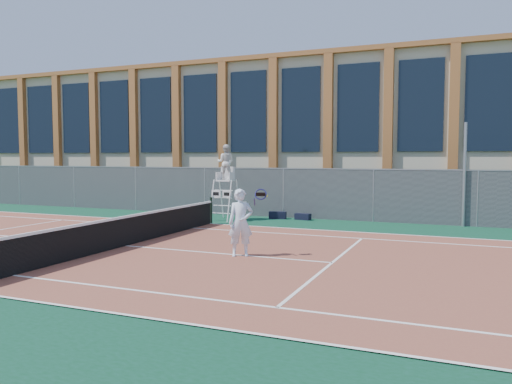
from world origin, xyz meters
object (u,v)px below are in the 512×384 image
at_px(steel_pole, 464,175).
at_px(umpire_chair, 226,164).
at_px(plastic_chair, 242,209).
at_px(tennis_player, 241,222).

distance_m(steel_pole, umpire_chair, 9.68).
xyz_separation_m(steel_pole, plastic_chair, (-8.77, -1.68, -1.55)).
distance_m(umpire_chair, tennis_player, 8.27).
distance_m(umpire_chair, plastic_chair, 2.07).
relative_size(plastic_chair, tennis_player, 0.45).
distance_m(steel_pole, plastic_chair, 9.06).
bearing_deg(plastic_chair, steel_pole, 10.83).
xyz_separation_m(steel_pole, tennis_player, (-5.62, -8.79, -1.08)).
xyz_separation_m(umpire_chair, tennis_player, (3.92, -7.13, -1.46)).
bearing_deg(tennis_player, umpire_chair, 118.77).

